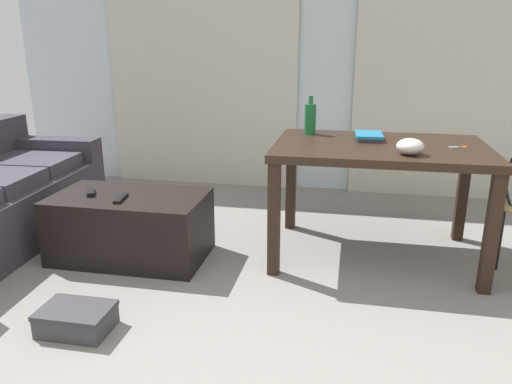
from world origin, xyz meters
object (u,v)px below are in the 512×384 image
coffee_table (131,226)px  book_stack (369,136)px  scissors (460,147)px  tv_remote_primary (91,192)px  craft_table (379,159)px  tv_remote_secondary (121,198)px  shoebox (76,319)px  bottle_near (310,118)px  bowl (410,147)px

coffee_table → book_stack: 1.69m
scissors → tv_remote_primary: scissors is taller
craft_table → tv_remote_secondary: size_ratio=7.20×
tv_remote_primary → shoebox: bearing=-96.6°
bottle_near → craft_table: bearing=-29.7°
scissors → craft_table: bearing=-179.9°
craft_table → bottle_near: (-0.47, 0.27, 0.21)m
tv_remote_primary → bowl: bearing=-26.8°
craft_table → book_stack: (-0.07, 0.15, 0.12)m
shoebox → craft_table: bearing=39.6°
scissors → shoebox: size_ratio=0.33×
scissors → shoebox: (-1.95, -1.22, -0.70)m
craft_table → tv_remote_primary: (-1.84, -0.36, -0.22)m
tv_remote_primary → tv_remote_secondary: bearing=-46.1°
bowl → book_stack: bearing=117.7°
craft_table → shoebox: bearing=-140.4°
coffee_table → bowl: 1.83m
bowl → book_stack: (-0.22, 0.42, -0.03)m
craft_table → bowl: 0.34m
bowl → tv_remote_primary: bowl is taller
coffee_table → bottle_near: size_ratio=3.72×
bottle_near → bowl: bottle_near is taller
coffee_table → book_stack: book_stack is taller
coffee_table → tv_remote_secondary: size_ratio=5.34×
bowl → scissors: bearing=39.3°
bowl → tv_remote_primary: bearing=-177.4°
craft_table → bowl: (0.15, -0.27, 0.14)m
bowl → book_stack: size_ratio=0.59×
book_stack → tv_remote_secondary: (-1.52, -0.59, -0.34)m
bowl → scissors: bowl is taller
craft_table → book_stack: book_stack is taller
tv_remote_primary → shoebox: 1.01m
coffee_table → tv_remote_primary: tv_remote_primary is taller
tv_remote_secondary → shoebox: (0.11, -0.79, -0.38)m
bowl → shoebox: (-1.63, -0.95, -0.75)m
craft_table → bowl: bearing=-60.4°
book_stack → shoebox: 2.09m
book_stack → tv_remote_primary: 1.87m
craft_table → coffee_table: bearing=-167.9°
coffee_table → bowl: (1.73, 0.07, 0.59)m
coffee_table → tv_remote_secondary: (-0.01, -0.09, 0.22)m
book_stack → tv_remote_secondary: bearing=-158.9°
scissors → tv_remote_secondary: bearing=-168.2°
coffee_table → tv_remote_secondary: tv_remote_secondary is taller
craft_table → book_stack: size_ratio=4.98×
coffee_table → bowl: size_ratio=6.28×
coffee_table → bottle_near: 1.42m
bottle_near → book_stack: bearing=-16.0°
bowl → scissors: size_ratio=1.36×
shoebox → tv_remote_primary: bearing=112.8°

